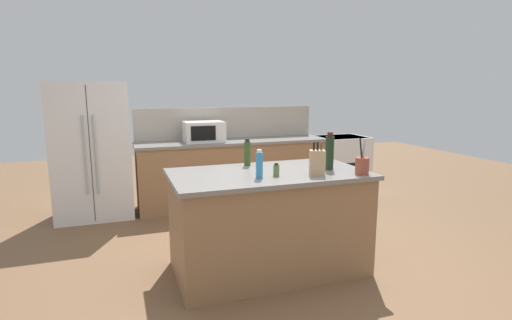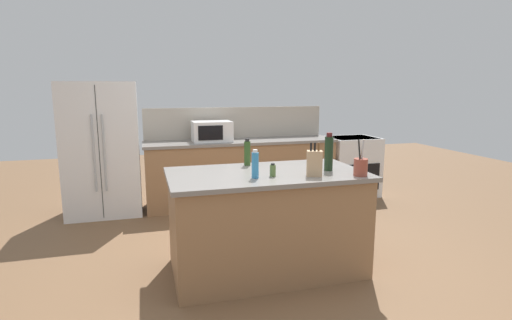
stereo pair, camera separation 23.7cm
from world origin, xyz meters
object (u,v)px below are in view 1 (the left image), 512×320
at_px(range_oven, 341,165).
at_px(olive_oil_bottle, 247,153).
at_px(microwave, 204,132).
at_px(wine_bottle, 330,152).
at_px(knife_block, 317,162).
at_px(utensil_crock, 362,165).
at_px(dish_soap_bottle, 259,165).
at_px(refrigerator, 92,151).
at_px(spice_jar_oregano, 277,170).

relative_size(range_oven, olive_oil_bottle, 3.49).
distance_m(microwave, wine_bottle, 2.38).
bearing_deg(knife_block, range_oven, 74.49).
height_order(microwave, utensil_crock, utensil_crock).
relative_size(knife_block, utensil_crock, 0.91).
bearing_deg(knife_block, utensil_crock, 5.04).
bearing_deg(dish_soap_bottle, microwave, 89.04).
distance_m(refrigerator, knife_block, 3.18).
xyz_separation_m(refrigerator, spice_jar_oregano, (1.60, -2.43, 0.11)).
distance_m(knife_block, olive_oil_bottle, 0.76).
bearing_deg(wine_bottle, knife_block, -141.31).
bearing_deg(spice_jar_oregano, refrigerator, 123.38).
xyz_separation_m(microwave, knife_block, (0.47, -2.46, -0.03)).
xyz_separation_m(range_oven, wine_bottle, (-1.53, -2.28, 0.64)).
bearing_deg(utensil_crock, spice_jar_oregano, 165.91).
relative_size(spice_jar_oregano, olive_oil_bottle, 0.43).
bearing_deg(refrigerator, microwave, -2.00).
bearing_deg(wine_bottle, range_oven, 56.16).
relative_size(microwave, dish_soap_bottle, 2.24).
distance_m(refrigerator, range_oven, 3.72).
height_order(utensil_crock, dish_soap_bottle, utensil_crock).
relative_size(refrigerator, microwave, 3.24).
xyz_separation_m(refrigerator, wine_bottle, (2.17, -2.33, 0.22)).
height_order(refrigerator, range_oven, refrigerator).
height_order(range_oven, microwave, microwave).
height_order(knife_block, olive_oil_bottle, knife_block).
distance_m(knife_block, utensil_crock, 0.40).
bearing_deg(wine_bottle, olive_oil_bottle, 145.79).
xyz_separation_m(refrigerator, knife_block, (1.95, -2.51, 0.17)).
bearing_deg(wine_bottle, refrigerator, 132.89).
bearing_deg(olive_oil_bottle, wine_bottle, -34.21).
relative_size(knife_block, dish_soap_bottle, 1.19).
xyz_separation_m(utensil_crock, olive_oil_bottle, (-0.82, 0.73, 0.04)).
distance_m(knife_block, wine_bottle, 0.29).
relative_size(knife_block, spice_jar_oregano, 2.54).
bearing_deg(spice_jar_oregano, range_oven, 48.57).
height_order(knife_block, spice_jar_oregano, knife_block).
height_order(spice_jar_oregano, olive_oil_bottle, olive_oil_bottle).
bearing_deg(wine_bottle, microwave, 106.92).
bearing_deg(knife_block, wine_bottle, 58.63).
relative_size(utensil_crock, spice_jar_oregano, 2.81).
xyz_separation_m(refrigerator, olive_oil_bottle, (1.51, -1.89, 0.18)).
bearing_deg(wine_bottle, utensil_crock, -58.99).
distance_m(microwave, spice_jar_oregano, 2.38).
distance_m(microwave, utensil_crock, 2.70).
distance_m(range_oven, spice_jar_oregano, 3.21).
height_order(range_oven, utensil_crock, utensil_crock).
height_order(microwave, dish_soap_bottle, microwave).
relative_size(refrigerator, range_oven, 1.92).
height_order(range_oven, spice_jar_oregano, spice_jar_oregano).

